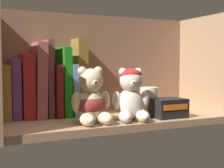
{
  "coord_description": "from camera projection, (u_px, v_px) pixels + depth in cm",
  "views": [
    {
      "loc": [
        -39.56,
        -83.72,
        17.71
      ],
      "look_at": [
        -0.88,
        0.0,
        11.69
      ],
      "focal_mm": 51.41,
      "sensor_mm": 36.0,
      "label": 1
    }
  ],
  "objects": [
    {
      "name": "book_8",
      "position": [
        79.0,
        77.0,
        0.98
      ],
      "size": [
        3.01,
        9.6,
        23.03
      ],
      "primitive_type": "cube",
      "color": "olive",
      "rests_on": "shelf_board"
    },
    {
      "name": "small_product_box",
      "position": [
        168.0,
        108.0,
        0.93
      ],
      "size": [
        9.47,
        7.3,
        5.49
      ],
      "color": "black",
      "rests_on": "shelf_board"
    },
    {
      "name": "book_1",
      "position": [
        15.0,
        89.0,
        0.91
      ],
      "size": [
        2.49,
        9.77,
        16.86
      ],
      "primitive_type": "cube",
      "color": "#6C3B83",
      "rests_on": "shelf_board"
    },
    {
      "name": "shelf_back_panel",
      "position": [
        97.0,
        67.0,
        1.05
      ],
      "size": [
        67.3,
        1.2,
        33.09
      ],
      "primitive_type": "cube",
      "color": "#835D46",
      "rests_on": "ground"
    },
    {
      "name": "book_4",
      "position": [
        47.0,
        78.0,
        0.94
      ],
      "size": [
        1.68,
        11.05,
        22.37
      ],
      "primitive_type": "cube",
      "color": "brown",
      "rests_on": "shelf_board"
    },
    {
      "name": "book_2",
      "position": [
        26.0,
        86.0,
        0.92
      ],
      "size": [
        3.32,
        11.3,
        18.17
      ],
      "primitive_type": "cube",
      "color": "#AE2323",
      "rests_on": "shelf_board"
    },
    {
      "name": "teddy_bear_larger",
      "position": [
        91.0,
        101.0,
        0.84
      ],
      "size": [
        10.72,
        11.13,
        14.82
      ],
      "color": "beige",
      "rests_on": "shelf_board"
    },
    {
      "name": "book_0",
      "position": [
        4.0,
        92.0,
        0.89
      ],
      "size": [
        2.64,
        12.06,
        15.2
      ],
      "primitive_type": "cube",
      "color": "olive",
      "rests_on": "shelf_board"
    },
    {
      "name": "book_5",
      "position": [
        54.0,
        90.0,
        0.95
      ],
      "size": [
        1.93,
        13.75,
        15.29
      ],
      "primitive_type": "cube",
      "color": "maroon",
      "rests_on": "shelf_board"
    },
    {
      "name": "book_3",
      "position": [
        38.0,
        80.0,
        0.93
      ],
      "size": [
        3.32,
        12.77,
        21.6
      ],
      "primitive_type": "cube",
      "rotation": [
        0.0,
        0.02,
        0.0
      ],
      "color": "#A75757",
      "rests_on": "shelf_board"
    },
    {
      "name": "shelf_side_panel_right",
      "position": [
        205.0,
        67.0,
        1.06
      ],
      "size": [
        1.6,
        28.0,
        33.09
      ],
      "primitive_type": "cube",
      "color": "#A87F5B",
      "rests_on": "ground"
    },
    {
      "name": "teddy_bear_smaller",
      "position": [
        131.0,
        95.0,
        0.88
      ],
      "size": [
        11.0,
        11.3,
        14.43
      ],
      "color": "beige",
      "rests_on": "shelf_board"
    },
    {
      "name": "book_7",
      "position": [
        70.0,
        90.0,
        0.97
      ],
      "size": [
        2.29,
        13.52,
        15.41
      ],
      "primitive_type": "cube",
      "rotation": [
        0.0,
        -0.03,
        0.0
      ],
      "color": "#71A1CE",
      "rests_on": "shelf_board"
    },
    {
      "name": "shelf_board",
      "position": [
        115.0,
        120.0,
        0.93
      ],
      "size": [
        64.9,
        25.6,
        2.0
      ],
      "primitive_type": "cube",
      "color": "#A87F5B",
      "rests_on": "ground"
    },
    {
      "name": "book_6",
      "position": [
        62.0,
        82.0,
        0.96
      ],
      "size": [
        2.32,
        13.13,
        20.25
      ],
      "primitive_type": "cube",
      "color": "#1D871A",
      "rests_on": "shelf_board"
    },
    {
      "name": "pillar_candle",
      "position": [
        150.0,
        101.0,
        0.98
      ],
      "size": [
        5.58,
        5.58,
        8.37
      ],
      "primitive_type": "cylinder",
      "color": "silver",
      "rests_on": "shelf_board"
    }
  ]
}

